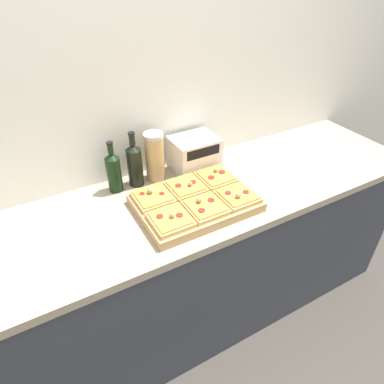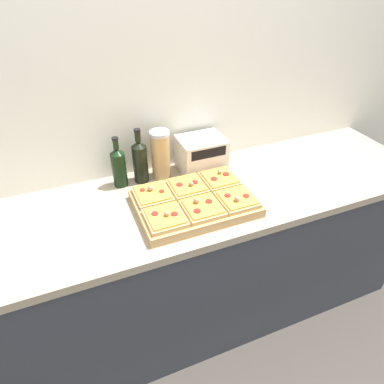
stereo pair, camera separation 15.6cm
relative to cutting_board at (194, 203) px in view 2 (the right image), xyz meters
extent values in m
plane|color=#3D3833|center=(-0.02, -0.24, -0.93)|extent=(12.00, 12.00, 0.00)
cube|color=silver|center=(-0.02, 0.44, 0.32)|extent=(6.00, 0.06, 2.50)
cube|color=#333842|center=(-0.02, 0.08, -0.50)|extent=(2.60, 0.64, 0.87)
cube|color=gray|center=(-0.02, 0.08, -0.04)|extent=(2.63, 0.67, 0.04)
cube|color=tan|center=(0.00, 0.00, 0.00)|extent=(0.53, 0.38, 0.04)
cube|color=tan|center=(-0.17, 0.09, 0.03)|extent=(0.16, 0.17, 0.02)
cube|color=orange|center=(-0.17, 0.09, 0.05)|extent=(0.14, 0.15, 0.01)
cylinder|color=maroon|center=(-0.21, 0.12, 0.05)|extent=(0.02, 0.02, 0.00)
cylinder|color=maroon|center=(-0.13, 0.08, 0.05)|extent=(0.02, 0.02, 0.00)
sphere|color=#937A5B|center=(-0.18, 0.10, 0.06)|extent=(0.03, 0.03, 0.03)
cube|color=tan|center=(0.00, 0.09, 0.03)|extent=(0.16, 0.17, 0.02)
cube|color=orange|center=(0.00, 0.09, 0.05)|extent=(0.14, 0.15, 0.01)
cylinder|color=maroon|center=(-0.04, 0.09, 0.05)|extent=(0.03, 0.03, 0.00)
cylinder|color=maroon|center=(0.04, 0.09, 0.05)|extent=(0.03, 0.03, 0.00)
sphere|color=#937A5B|center=(0.01, 0.07, 0.06)|extent=(0.02, 0.02, 0.02)
cube|color=tan|center=(0.17, 0.09, 0.03)|extent=(0.16, 0.17, 0.02)
cube|color=orange|center=(0.17, 0.09, 0.05)|extent=(0.14, 0.15, 0.01)
cylinder|color=maroon|center=(0.13, 0.08, 0.05)|extent=(0.03, 0.03, 0.00)
cylinder|color=maroon|center=(0.21, 0.09, 0.05)|extent=(0.03, 0.03, 0.00)
sphere|color=#937A5B|center=(0.18, 0.11, 0.06)|extent=(0.02, 0.02, 0.02)
cube|color=tan|center=(-0.17, -0.09, 0.03)|extent=(0.16, 0.17, 0.02)
cube|color=orange|center=(-0.17, -0.09, 0.05)|extent=(0.14, 0.15, 0.01)
cylinder|color=maroon|center=(-0.21, -0.07, 0.05)|extent=(0.03, 0.03, 0.00)
cylinder|color=maroon|center=(-0.13, -0.10, 0.05)|extent=(0.03, 0.03, 0.00)
sphere|color=#937A5B|center=(-0.16, -0.10, 0.06)|extent=(0.02, 0.02, 0.02)
cube|color=tan|center=(0.00, -0.09, 0.03)|extent=(0.16, 0.17, 0.02)
cube|color=orange|center=(0.00, -0.09, 0.05)|extent=(0.14, 0.15, 0.01)
cylinder|color=maroon|center=(-0.04, -0.12, 0.05)|extent=(0.03, 0.03, 0.00)
cylinder|color=maroon|center=(0.04, -0.08, 0.05)|extent=(0.03, 0.03, 0.00)
sphere|color=#937A5B|center=(-0.02, -0.06, 0.06)|extent=(0.03, 0.03, 0.03)
cube|color=tan|center=(0.17, -0.09, 0.03)|extent=(0.16, 0.17, 0.02)
cube|color=orange|center=(0.17, -0.09, 0.05)|extent=(0.14, 0.15, 0.01)
cylinder|color=maroon|center=(0.13, -0.07, 0.05)|extent=(0.03, 0.03, 0.00)
cylinder|color=maroon|center=(0.21, -0.10, 0.05)|extent=(0.03, 0.03, 0.00)
sphere|color=#937A5B|center=(0.15, -0.12, 0.06)|extent=(0.02, 0.02, 0.02)
cylinder|color=black|center=(-0.27, 0.31, 0.07)|extent=(0.07, 0.07, 0.18)
cone|color=black|center=(-0.27, 0.31, 0.17)|extent=(0.07, 0.07, 0.03)
cylinder|color=black|center=(-0.27, 0.31, 0.21)|extent=(0.03, 0.03, 0.05)
cylinder|color=black|center=(-0.27, 0.31, 0.23)|extent=(0.03, 0.03, 0.01)
cylinder|color=black|center=(-0.16, 0.31, 0.07)|extent=(0.07, 0.07, 0.19)
cone|color=black|center=(-0.16, 0.31, 0.19)|extent=(0.07, 0.07, 0.03)
cylinder|color=black|center=(-0.16, 0.31, 0.23)|extent=(0.03, 0.03, 0.05)
cylinder|color=black|center=(-0.16, 0.31, 0.26)|extent=(0.03, 0.03, 0.01)
cylinder|color=tan|center=(-0.06, 0.31, 0.10)|extent=(0.09, 0.09, 0.24)
cylinder|color=#B2B2B7|center=(-0.06, 0.31, 0.22)|extent=(0.10, 0.10, 0.02)
cube|color=beige|center=(0.16, 0.29, 0.07)|extent=(0.23, 0.19, 0.19)
cube|color=black|center=(0.16, 0.20, 0.13)|extent=(0.19, 0.01, 0.05)
cube|color=black|center=(0.29, 0.29, 0.08)|extent=(0.02, 0.02, 0.02)
camera|label=1|loc=(-0.62, -1.08, 0.95)|focal=32.00mm
camera|label=2|loc=(-0.48, -1.15, 0.95)|focal=32.00mm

